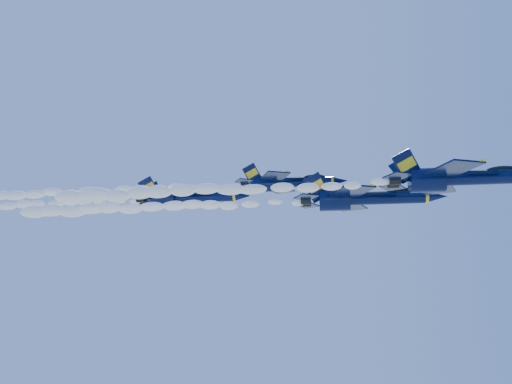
# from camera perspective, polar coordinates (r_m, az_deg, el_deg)

# --- Properties ---
(jet_lead) EXTENTS (18.40, 15.09, 6.84)m
(jet_lead) POSITION_cam_1_polar(r_m,az_deg,el_deg) (61.40, 22.28, 1.49)
(jet_lead) COLOR black
(smoke_trail_jet_lead) EXTENTS (41.07, 1.90, 1.71)m
(smoke_trail_jet_lead) POSITION_cam_1_polar(r_m,az_deg,el_deg) (60.62, -4.60, 0.28)
(smoke_trail_jet_lead) COLOR white
(jet_second) EXTENTS (19.18, 15.73, 7.13)m
(jet_second) POSITION_cam_1_polar(r_m,az_deg,el_deg) (68.22, 12.17, -0.70)
(jet_second) COLOR black
(smoke_trail_jet_second) EXTENTS (41.07, 1.98, 1.79)m
(smoke_trail_jet_second) POSITION_cam_1_polar(r_m,az_deg,el_deg) (71.78, -11.32, -1.72)
(smoke_trail_jet_second) COLOR white
(jet_third) EXTENTS (15.53, 12.74, 5.77)m
(jet_third) POSITION_cam_1_polar(r_m,az_deg,el_deg) (73.01, 3.56, 1.11)
(jet_third) COLOR black
(smoke_trail_jet_third) EXTENTS (41.07, 1.61, 1.45)m
(smoke_trail_jet_third) POSITION_cam_1_polar(r_m,az_deg,el_deg) (79.55, -16.34, 0.13)
(smoke_trail_jet_third) COLOR white
(jet_fourth) EXTENTS (19.58, 16.06, 7.27)m
(jet_fourth) POSITION_cam_1_polar(r_m,az_deg,el_deg) (85.35, -7.95, -0.61)
(jet_fourth) COLOR black
(smoke_trail_jet_fourth) EXTENTS (41.07, 2.02, 1.82)m
(smoke_trail_jet_fourth) POSITION_cam_1_polar(r_m,az_deg,el_deg) (97.07, -24.63, -1.32)
(smoke_trail_jet_fourth) COLOR white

